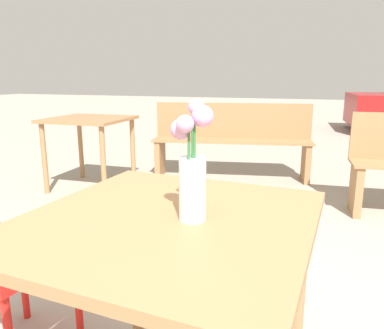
{
  "coord_description": "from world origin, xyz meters",
  "views": [
    {
      "loc": [
        0.4,
        -0.92,
        1.14
      ],
      "look_at": [
        0.07,
        -0.0,
        0.91
      ],
      "focal_mm": 35.0,
      "sensor_mm": 36.0,
      "label": 1
    }
  ],
  "objects_px": {
    "table_back": "(89,130)",
    "flower_vase": "(192,173)",
    "bench_near": "(232,137)",
    "table_front": "(169,254)"
  },
  "relations": [
    {
      "from": "table_back",
      "to": "flower_vase",
      "type": "bearing_deg",
      "value": -49.85
    },
    {
      "from": "flower_vase",
      "to": "table_back",
      "type": "height_order",
      "value": "flower_vase"
    },
    {
      "from": "flower_vase",
      "to": "bench_near",
      "type": "bearing_deg",
      "value": 101.83
    },
    {
      "from": "bench_near",
      "to": "table_back",
      "type": "distance_m",
      "value": 1.58
    },
    {
      "from": "table_front",
      "to": "flower_vase",
      "type": "bearing_deg",
      "value": -3.75
    },
    {
      "from": "flower_vase",
      "to": "bench_near",
      "type": "xyz_separation_m",
      "value": [
        -0.68,
        3.23,
        -0.42
      ]
    },
    {
      "from": "flower_vase",
      "to": "bench_near",
      "type": "relative_size",
      "value": 0.18
    },
    {
      "from": "table_front",
      "to": "flower_vase",
      "type": "relative_size",
      "value": 2.64
    },
    {
      "from": "bench_near",
      "to": "table_back",
      "type": "height_order",
      "value": "bench_near"
    },
    {
      "from": "table_back",
      "to": "bench_near",
      "type": "bearing_deg",
      "value": 35.58
    }
  ]
}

